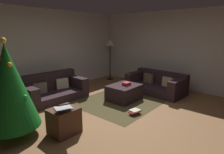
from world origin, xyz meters
The scene contains 14 objects.
ground_plane centered at (0.00, 0.00, 0.00)m, with size 6.40×6.40×0.00m, color brown.
rear_partition centered at (0.00, 3.14, 1.30)m, with size 6.40×0.12×2.60m, color beige.
corner_partition centered at (3.14, 0.00, 1.30)m, with size 0.12×6.40×2.60m, color beige.
couch_left centered at (-0.31, 2.25, 0.28)m, with size 1.79×1.03×0.74m.
couch_right centered at (2.24, 0.30, 0.26)m, with size 1.06×1.85×0.65m.
ottoman centered at (0.97, 0.66, 0.22)m, with size 0.88×0.72×0.43m, color #2D1E23.
gift_box centered at (1.01, 0.60, 0.48)m, with size 0.20×0.16×0.08m, color red.
tv_remote centered at (0.89, 0.54, 0.44)m, with size 0.05×0.16×0.02m, color black.
christmas_tree centered at (-1.91, 1.03, 0.96)m, with size 0.96×0.96×1.80m.
side_table centered at (-1.25, 0.40, 0.25)m, with size 0.52×0.44×0.50m, color #4C3323.
laptop centered at (-1.27, 0.34, 0.56)m, with size 0.43×0.50×0.19m.
book_stack centered at (0.35, -0.13, 0.06)m, with size 0.32×0.23×0.11m.
corner_lamp centered at (2.57, 2.58, 1.38)m, with size 0.36×0.36×1.62m.
area_rug centered at (0.97, 0.66, 0.00)m, with size 2.60×2.00×0.01m, color #443B20.
Camera 1 is at (-3.17, -2.43, 1.88)m, focal length 30.46 mm.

